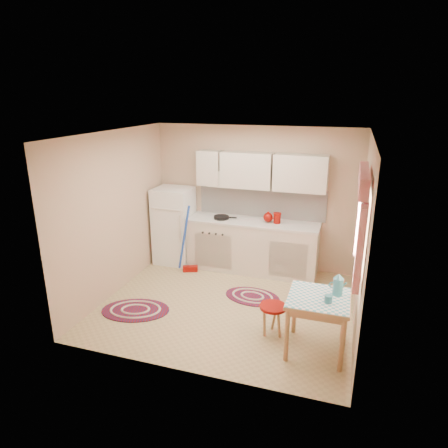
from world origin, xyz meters
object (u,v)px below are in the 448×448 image
at_px(table, 317,324).
at_px(stool, 273,320).
at_px(fridge, 174,226).
at_px(base_cabinets, 252,247).

bearing_deg(table, stool, 163.07).
distance_m(table, stool, 0.61).
relative_size(fridge, table, 1.94).
xyz_separation_m(fridge, table, (2.78, -1.99, -0.34)).
distance_m(fridge, stool, 2.90).
height_order(fridge, table, fridge).
distance_m(base_cabinets, stool, 2.03).
bearing_deg(stool, table, -16.93).
distance_m(fridge, table, 3.43).
distance_m(fridge, base_cabinets, 1.49).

